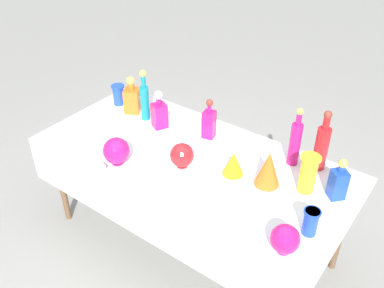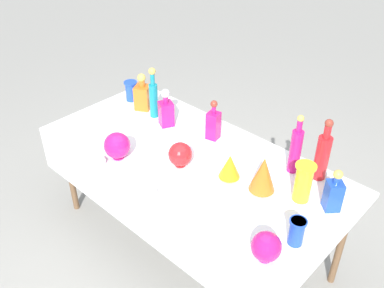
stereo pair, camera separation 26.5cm
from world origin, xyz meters
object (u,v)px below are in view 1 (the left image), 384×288
(square_decanter_0, at_px, (159,112))
(square_decanter_1, at_px, (132,98))
(slender_vase_1, at_px, (118,94))
(slender_vase_2, at_px, (308,173))
(tall_bottle_0, at_px, (295,142))
(slender_vase_0, at_px, (311,221))
(round_bowl_0, at_px, (116,151))
(square_decanter_2, at_px, (209,122))
(square_decanter_3, at_px, (338,182))
(fluted_vase_0, at_px, (233,163))
(tall_bottle_1, at_px, (322,145))
(fluted_vase_1, at_px, (268,169))
(round_bowl_2, at_px, (285,239))
(round_bowl_1, at_px, (182,155))
(tall_bottle_2, at_px, (145,99))

(square_decanter_0, relative_size, square_decanter_1, 0.99)
(slender_vase_1, distance_m, slender_vase_2, 1.57)
(tall_bottle_0, bearing_deg, slender_vase_2, -47.93)
(slender_vase_0, xyz_separation_m, round_bowl_0, (-1.20, -0.15, 0.01))
(square_decanter_2, distance_m, square_decanter_3, 0.92)
(slender_vase_2, relative_size, fluted_vase_0, 1.46)
(tall_bottle_1, bearing_deg, round_bowl_0, -145.89)
(slender_vase_0, bearing_deg, fluted_vase_0, 162.85)
(square_decanter_3, bearing_deg, square_decanter_2, 174.71)
(fluted_vase_0, height_order, fluted_vase_1, fluted_vase_1)
(tall_bottle_1, relative_size, square_decanter_0, 1.42)
(square_decanter_0, relative_size, square_decanter_3, 1.09)
(round_bowl_2, bearing_deg, round_bowl_1, 162.95)
(square_decanter_2, xyz_separation_m, round_bowl_0, (-0.29, -0.58, -0.02))
(tall_bottle_1, xyz_separation_m, square_decanter_0, (-1.08, -0.21, -0.05))
(slender_vase_1, xyz_separation_m, round_bowl_0, (0.52, -0.55, 0.01))
(tall_bottle_0, distance_m, tall_bottle_2, 1.09)
(square_decanter_0, bearing_deg, square_decanter_1, 171.54)
(square_decanter_0, xyz_separation_m, slender_vase_1, (-0.46, 0.07, -0.03))
(round_bowl_1, height_order, round_bowl_2, round_bowl_1)
(slender_vase_2, height_order, fluted_vase_1, slender_vase_2)
(square_decanter_3, relative_size, fluted_vase_1, 1.13)
(square_decanter_0, relative_size, round_bowl_2, 1.82)
(square_decanter_2, bearing_deg, slender_vase_0, -25.36)
(tall_bottle_1, height_order, square_decanter_3, tall_bottle_1)
(square_decanter_0, bearing_deg, tall_bottle_0, 9.62)
(square_decanter_2, relative_size, slender_vase_2, 1.21)
(slender_vase_2, bearing_deg, tall_bottle_0, 132.07)
(square_decanter_0, xyz_separation_m, square_decanter_3, (1.27, 0.01, -0.01))
(tall_bottle_1, bearing_deg, slender_vase_1, -174.73)
(slender_vase_1, distance_m, round_bowl_2, 1.77)
(fluted_vase_0, bearing_deg, square_decanter_1, 168.35)
(tall_bottle_1, distance_m, slender_vase_1, 1.55)
(round_bowl_2, bearing_deg, slender_vase_2, 101.92)
(tall_bottle_1, xyz_separation_m, square_decanter_2, (-0.73, -0.11, -0.05))
(tall_bottle_1, bearing_deg, tall_bottle_0, -161.23)
(slender_vase_1, bearing_deg, fluted_vase_1, -7.92)
(fluted_vase_1, bearing_deg, square_decanter_0, 172.22)
(slender_vase_0, bearing_deg, slender_vase_1, 166.89)
(slender_vase_2, bearing_deg, tall_bottle_2, 177.41)
(slender_vase_2, distance_m, round_bowl_1, 0.74)
(square_decanter_1, relative_size, slender_vase_0, 1.90)
(slender_vase_1, height_order, round_bowl_0, round_bowl_0)
(fluted_vase_1, height_order, round_bowl_1, fluted_vase_1)
(slender_vase_0, xyz_separation_m, round_bowl_1, (-0.86, 0.06, 0.00))
(round_bowl_1, bearing_deg, slender_vase_1, 158.68)
(tall_bottle_0, xyz_separation_m, square_decanter_1, (-1.23, -0.11, -0.05))
(square_decanter_3, bearing_deg, tall_bottle_2, 179.58)
(square_decanter_2, bearing_deg, square_decanter_1, -175.25)
(slender_vase_0, bearing_deg, fluted_vase_1, 149.18)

